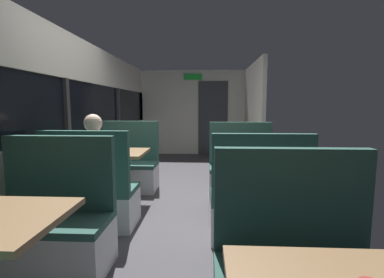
{
  "coord_description": "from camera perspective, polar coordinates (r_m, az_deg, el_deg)",
  "views": [
    {
      "loc": [
        0.37,
        -3.51,
        1.36
      ],
      "look_at": [
        0.14,
        0.85,
        0.83
      ],
      "focal_mm": 26.04,
      "sensor_mm": 36.0,
      "label": 1
    }
  ],
  "objects": [
    {
      "name": "dining_table_rear_aisle",
      "position": [
        3.54,
        11.47,
        -4.89
      ],
      "size": [
        0.9,
        0.7,
        0.74
      ],
      "color": "#9E9EA3",
      "rests_on": "ground_plane"
    },
    {
      "name": "bench_rear_aisle_facing_end",
      "position": [
        2.97,
        13.36,
        -13.57
      ],
      "size": [
        0.95,
        0.5,
        1.1
      ],
      "color": "silver",
      "rests_on": "ground_plane"
    },
    {
      "name": "carriage_aisle_panel_right",
      "position": [
        6.61,
        12.41,
        4.98
      ],
      "size": [
        0.08,
        2.4,
        2.3
      ],
      "primitive_type": "cube",
      "color": "beige",
      "rests_on": "ground_plane"
    },
    {
      "name": "carriage_window_panel_left",
      "position": [
        3.97,
        -24.41,
        2.71
      ],
      "size": [
        0.09,
        8.48,
        2.3
      ],
      "color": "beige",
      "rests_on": "ground_plane"
    },
    {
      "name": "seated_passenger",
      "position": [
        3.36,
        -19.42,
        -7.6
      ],
      "size": [
        0.47,
        0.55,
        1.26
      ],
      "color": "#26262D",
      "rests_on": "ground_plane"
    },
    {
      "name": "carriage_end_bulkhead",
      "position": [
        7.72,
        0.64,
        5.31
      ],
      "size": [
        2.9,
        0.11,
        2.3
      ],
      "color": "beige",
      "rests_on": "ground_plane"
    },
    {
      "name": "ground_plane",
      "position": [
        3.79,
        -2.93,
        -14.23
      ],
      "size": [
        3.3,
        9.2,
        0.02
      ],
      "primitive_type": "cube",
      "color": "#423F44"
    },
    {
      "name": "dining_table_mid_window",
      "position": [
        3.91,
        -16.0,
        -3.92
      ],
      "size": [
        0.9,
        0.7,
        0.74
      ],
      "color": "#9E9EA3",
      "rests_on": "ground_plane"
    },
    {
      "name": "bench_mid_window_facing_entry",
      "position": [
        4.63,
        -13.06,
        -6.1
      ],
      "size": [
        0.95,
        0.5,
        1.1
      ],
      "color": "silver",
      "rests_on": "ground_plane"
    },
    {
      "name": "bench_mid_window_facing_end",
      "position": [
        3.35,
        -19.75,
        -11.36
      ],
      "size": [
        0.95,
        0.5,
        1.1
      ],
      "color": "silver",
      "rests_on": "ground_plane"
    },
    {
      "name": "bench_near_window_facing_entry",
      "position": [
        2.68,
        -26.67,
        -16.45
      ],
      "size": [
        0.95,
        0.5,
        1.1
      ],
      "color": "silver",
      "rests_on": "ground_plane"
    },
    {
      "name": "bench_rear_aisle_facing_entry",
      "position": [
        4.29,
        9.98,
        -7.06
      ],
      "size": [
        0.95,
        0.5,
        1.1
      ],
      "color": "silver",
      "rests_on": "ground_plane"
    }
  ]
}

